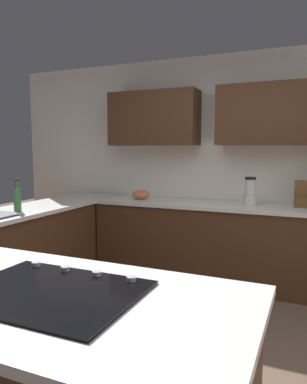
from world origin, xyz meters
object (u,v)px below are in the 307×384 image
(blender, at_px, (250,193))
(dish_soap_bottle, at_px, (17,198))
(cooktop, at_px, (50,291))
(mixing_bowl, at_px, (141,194))

(blender, xyz_separation_m, dish_soap_bottle, (2.02, 1.28, -0.00))
(cooktop, relative_size, mixing_bowl, 3.61)
(blender, height_order, mixing_bowl, blender)
(blender, height_order, dish_soap_bottle, dish_soap_bottle)
(dish_soap_bottle, bearing_deg, blender, -147.60)
(mixing_bowl, bearing_deg, blender, 180.00)
(blender, distance_m, mixing_bowl, 1.30)
(mixing_bowl, bearing_deg, cooktop, 108.01)
(cooktop, height_order, dish_soap_bottle, dish_soap_bottle)
(blender, distance_m, dish_soap_bottle, 2.39)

